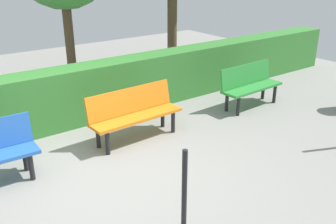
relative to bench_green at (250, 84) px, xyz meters
name	(u,v)px	position (x,y,z in m)	size (l,w,h in m)	color
ground_plane	(105,178)	(3.72, 0.73, -0.48)	(17.11, 17.11, 0.00)	gray
bench_green	(250,84)	(0.00, 0.00, 0.00)	(1.46, 0.50, 0.86)	#2D8C38
bench_orange	(134,112)	(2.71, -0.10, 0.00)	(1.63, 0.51, 0.86)	orange
hedge_row	(105,89)	(2.61, -1.33, 0.05)	(13.11, 0.58, 1.05)	#387F33
railing_post_mid	(184,191)	(3.50, 2.21, 0.02)	(0.06, 0.06, 1.00)	black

